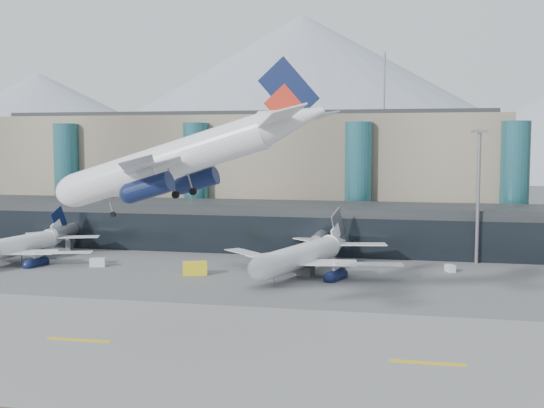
{
  "coord_description": "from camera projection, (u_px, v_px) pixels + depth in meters",
  "views": [
    {
      "loc": [
        18.56,
        -86.79,
        23.22
      ],
      "look_at": [
        -6.81,
        32.0,
        12.2
      ],
      "focal_mm": 45.0,
      "sensor_mm": 36.0,
      "label": 1
    }
  ],
  "objects": [
    {
      "name": "jet_parked_left",
      "position": [
        21.0,
        240.0,
        133.08
      ],
      "size": [
        33.99,
        34.2,
        11.07
      ],
      "rotation": [
        0.0,
        0.0,
        1.42
      ],
      "color": "silver",
      "rests_on": "ground"
    },
    {
      "name": "veh_a",
      "position": [
        98.0,
        262.0,
        127.52
      ],
      "size": [
        3.12,
        2.22,
        1.59
      ],
      "primitive_type": "cube",
      "rotation": [
        0.0,
        0.0,
        0.24
      ],
      "color": "silver",
      "rests_on": "ground"
    },
    {
      "name": "hero_jet",
      "position": [
        192.0,
        147.0,
        80.87
      ],
      "size": [
        36.94,
        37.53,
        12.12
      ],
      "rotation": [
        0.0,
        -0.29,
        -0.08
      ],
      "color": "silver",
      "rests_on": "ground"
    },
    {
      "name": "teal_towers",
      "position": [
        275.0,
        181.0,
        164.42
      ],
      "size": [
        116.4,
        19.4,
        46.0
      ],
      "color": "#26606A",
      "rests_on": "ground"
    },
    {
      "name": "jet_parked_mid",
      "position": [
        308.0,
        247.0,
        121.72
      ],
      "size": [
        35.47,
        37.26,
        11.96
      ],
      "rotation": [
        0.0,
        0.0,
        1.27
      ],
      "color": "silver",
      "rests_on": "ground"
    },
    {
      "name": "veh_f",
      "position": [
        49.0,
        253.0,
        136.91
      ],
      "size": [
        3.77,
        3.78,
        1.95
      ],
      "primitive_type": "cube",
      "rotation": [
        0.0,
        0.0,
        2.35
      ],
      "color": "#4D4D52",
      "rests_on": "ground"
    },
    {
      "name": "terminal_main",
      "position": [
        251.0,
        171.0,
        181.95
      ],
      "size": [
        130.0,
        30.0,
        31.0
      ],
      "color": "gray",
      "rests_on": "ground"
    },
    {
      "name": "veh_b",
      "position": [
        286.0,
        261.0,
        129.81
      ],
      "size": [
        2.13,
        2.63,
        1.31
      ],
      "primitive_type": "cube",
      "rotation": [
        0.0,
        0.0,
        1.2
      ],
      "color": "yellow",
      "rests_on": "ground"
    },
    {
      "name": "mountain_ridge",
      "position": [
        414.0,
        108.0,
        453.14
      ],
      "size": [
        910.0,
        400.0,
        110.0
      ],
      "color": "gray",
      "rests_on": "ground"
    },
    {
      "name": "runway_strip",
      "position": [
        244.0,
        351.0,
        75.88
      ],
      "size": [
        400.0,
        40.0,
        0.04
      ],
      "primitive_type": "cube",
      "color": "slate",
      "rests_on": "ground"
    },
    {
      "name": "lightmast_mid",
      "position": [
        478.0,
        189.0,
        129.7
      ],
      "size": [
        3.0,
        1.2,
        25.6
      ],
      "color": "slate",
      "rests_on": "ground"
    },
    {
      "name": "ground",
      "position": [
        272.0,
        318.0,
        90.49
      ],
      "size": [
        900.0,
        900.0,
        0.0
      ],
      "primitive_type": "plane",
      "color": "#515154",
      "rests_on": "ground"
    },
    {
      "name": "runway_markings",
      "position": [
        244.0,
        351.0,
        75.88
      ],
      "size": [
        128.0,
        1.0,
        0.02
      ],
      "color": "gold",
      "rests_on": "ground"
    },
    {
      "name": "veh_c",
      "position": [
        305.0,
        271.0,
        118.68
      ],
      "size": [
        3.48,
        2.78,
        1.71
      ],
      "primitive_type": "cube",
      "rotation": [
        0.0,
        0.0,
        -0.44
      ],
      "color": "#4D4D52",
      "rests_on": "ground"
    },
    {
      "name": "veh_h",
      "position": [
        195.0,
        268.0,
        119.55
      ],
      "size": [
        4.67,
        3.5,
        2.3
      ],
      "primitive_type": "cube",
      "rotation": [
        0.0,
        0.0,
        0.35
      ],
      "color": "yellow",
      "rests_on": "ground"
    },
    {
      "name": "concourse",
      "position": [
        328.0,
        227.0,
        146.27
      ],
      "size": [
        170.0,
        27.0,
        10.0
      ],
      "color": "black",
      "rests_on": "ground"
    },
    {
      "name": "veh_g",
      "position": [
        450.0,
        268.0,
        122.4
      ],
      "size": [
        1.98,
        2.5,
        1.28
      ],
      "primitive_type": "cube",
      "rotation": [
        0.0,
        0.0,
        -1.2
      ],
      "color": "silver",
      "rests_on": "ground"
    }
  ]
}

